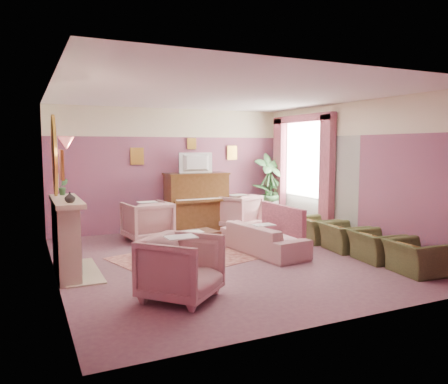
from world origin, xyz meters
name	(u,v)px	position (x,y,z in m)	size (l,w,h in m)	color
floor	(226,259)	(0.00, 0.00, 0.00)	(5.50, 6.00, 0.01)	#7A515C
ceiling	(226,94)	(0.00, 0.00, 2.80)	(5.50, 6.00, 0.01)	white
wall_back	(171,170)	(0.00, 3.00, 1.40)	(5.50, 0.02, 2.80)	#795173
wall_front	(344,197)	(0.00, -3.00, 1.40)	(5.50, 0.02, 2.80)	#795173
wall_left	(53,184)	(-2.75, 0.00, 1.40)	(0.02, 6.00, 2.80)	#795173
wall_right	(353,174)	(2.75, 0.00, 1.40)	(0.02, 6.00, 2.80)	#795173
picture_rail_band	(171,123)	(0.00, 2.99, 2.47)	(5.50, 0.01, 0.65)	#FFF8CD
stripe_panel	(312,185)	(2.73, 1.30, 1.07)	(0.01, 3.00, 2.15)	#A4A99D
fireplace_surround	(65,239)	(-2.59, 0.20, 0.55)	(0.30, 1.40, 1.10)	#C5B894
fireplace_inset	(73,248)	(-2.49, 0.20, 0.40)	(0.18, 0.72, 0.68)	black
fire_ember	(76,259)	(-2.45, 0.20, 0.22)	(0.06, 0.54, 0.10)	orange
mantel_shelf	(66,201)	(-2.56, 0.20, 1.12)	(0.40, 1.55, 0.07)	#C5B894
hearth	(80,272)	(-2.39, 0.20, 0.01)	(0.55, 1.50, 0.02)	#C5B894
mirror_frame	(54,156)	(-2.70, 0.20, 1.80)	(0.04, 0.72, 1.20)	gold
mirror_glass	(56,156)	(-2.67, 0.20, 1.80)	(0.01, 0.60, 1.06)	white
sconce_shade	(66,143)	(-2.62, -0.85, 1.98)	(0.20, 0.20, 0.16)	#E46D5F
piano	(196,202)	(0.50, 2.68, 0.65)	(1.40, 0.60, 1.30)	#513217
piano_keyshelf	(202,201)	(0.50, 2.33, 0.72)	(1.30, 0.12, 0.06)	#513217
piano_keys	(202,199)	(0.50, 2.33, 0.76)	(1.20, 0.08, 0.02)	white
piano_top	(196,174)	(0.50, 2.68, 1.31)	(1.45, 0.65, 0.04)	#513217
television	(197,161)	(0.50, 2.63, 1.60)	(0.80, 0.12, 0.48)	black
print_back_left	(137,156)	(-0.80, 2.96, 1.72)	(0.30, 0.03, 0.38)	gold
print_back_right	(232,153)	(1.55, 2.96, 1.78)	(0.26, 0.03, 0.34)	gold
print_back_mid	(192,144)	(0.50, 2.96, 2.00)	(0.22, 0.03, 0.26)	gold
print_left_wall	(62,165)	(-2.71, -1.20, 1.72)	(0.03, 0.28, 0.36)	gold
window_blind	(305,157)	(2.70, 1.55, 1.70)	(0.03, 1.40, 1.80)	silver
curtain_left	(327,177)	(2.62, 0.63, 1.30)	(0.16, 0.34, 2.60)	#994A5A
curtain_right	(280,172)	(2.62, 2.47, 1.30)	(0.16, 0.34, 2.60)	#994A5A
pelmet	(302,118)	(2.62, 1.55, 2.56)	(0.16, 2.20, 0.16)	#994A5A
mantel_plant	(63,187)	(-2.55, 0.75, 1.29)	(0.16, 0.16, 0.28)	#438345
mantel_vase	(70,197)	(-2.55, -0.30, 1.23)	(0.16, 0.16, 0.16)	#FFF8CD
area_rug	(192,256)	(-0.49, 0.38, 0.01)	(2.50, 1.80, 0.01)	#A96459
coffee_table	(190,245)	(-0.54, 0.34, 0.23)	(1.00, 0.50, 0.45)	#42251B
table_paper	(193,232)	(-0.49, 0.34, 0.46)	(0.35, 0.28, 0.01)	white
sofa	(263,233)	(0.79, 0.08, 0.37)	(0.61, 1.83, 0.74)	tan
sofa_throw	(282,219)	(1.19, 0.08, 0.60)	(0.09, 1.38, 0.51)	#994A5A
floral_armchair_left	(147,219)	(-0.85, 2.00, 0.45)	(0.87, 0.87, 0.90)	tan
floral_armchair_right	(237,210)	(1.42, 2.39, 0.45)	(0.87, 0.87, 0.90)	tan
floral_armchair_front	(181,264)	(-1.36, -1.57, 0.45)	(0.87, 0.87, 0.90)	tan
olive_chair_a	(415,252)	(2.24, -2.02, 0.34)	(0.55, 0.78, 0.68)	#4C542B
olive_chair_b	(376,241)	(2.24, -1.20, 0.34)	(0.55, 0.78, 0.68)	#4C542B
olive_chair_c	(343,233)	(2.24, -0.38, 0.34)	(0.55, 0.78, 0.68)	#4C542B
olive_chair_d	(316,225)	(2.24, 0.44, 0.34)	(0.55, 0.78, 0.68)	#4C542B
side_table	(269,210)	(2.39, 2.57, 0.35)	(0.52, 0.52, 0.70)	silver
side_plant_big	(269,190)	(2.39, 2.57, 0.87)	(0.30, 0.30, 0.34)	#438345
side_plant_small	(276,191)	(2.51, 2.47, 0.84)	(0.16, 0.16, 0.28)	#438345
palm_pot	(269,218)	(2.34, 2.49, 0.17)	(0.34, 0.34, 0.34)	brown
palm_plant	(269,182)	(2.34, 2.49, 1.06)	(0.76, 0.76, 1.44)	#438345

